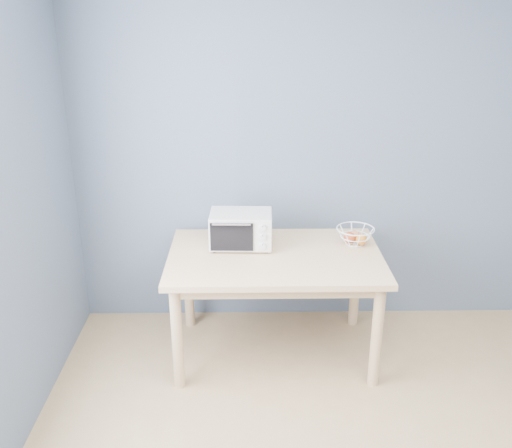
{
  "coord_description": "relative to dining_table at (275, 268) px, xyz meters",
  "views": [
    {
      "loc": [
        -0.75,
        -1.7,
        2.29
      ],
      "look_at": [
        -0.7,
        1.79,
        0.93
      ],
      "focal_mm": 40.0,
      "sensor_mm": 36.0,
      "label": 1
    }
  ],
  "objects": [
    {
      "name": "room",
      "position": [
        0.57,
        -1.7,
        0.65
      ],
      "size": [
        4.01,
        4.51,
        2.61
      ],
      "color": "tan",
      "rests_on": "ground"
    },
    {
      "name": "dining_table",
      "position": [
        0.0,
        0.0,
        0.0
      ],
      "size": [
        1.4,
        0.9,
        0.75
      ],
      "color": "#D8AD81",
      "rests_on": "ground"
    },
    {
      "name": "fruit_basket",
      "position": [
        0.55,
        0.16,
        0.16
      ],
      "size": [
        0.27,
        0.27,
        0.12
      ],
      "rotation": [
        0.0,
        0.0,
        0.06
      ],
      "color": "white",
      "rests_on": "dining_table"
    },
    {
      "name": "toaster_oven",
      "position": [
        -0.24,
        0.14,
        0.23
      ],
      "size": [
        0.42,
        0.31,
        0.24
      ],
      "rotation": [
        0.0,
        0.0,
        -0.03
      ],
      "color": "beige",
      "rests_on": "dining_table"
    }
  ]
}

